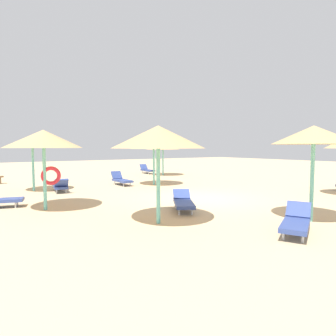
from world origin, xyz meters
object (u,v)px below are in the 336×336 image
Objects in this scene: parasol_4 at (158,137)px; lounger_4 at (183,202)px; parasol_1 at (163,146)px; lounger_6 at (121,180)px; parasol_5 at (32,142)px; lounger_3 at (296,222)px; lounger_1 at (147,170)px; lounger_5 at (60,186)px; parasol_6 at (154,144)px; parasol_2 at (44,140)px; parasol_3 at (314,135)px.

parasol_4 reaches higher than lounger_4.
parasol_1 is 6.89m from lounger_6.
lounger_6 is (4.86, -0.32, -2.27)m from parasol_5.
lounger_6 is at bearing 88.30° from lounger_3.
lounger_1 reaches higher than lounger_5.
parasol_6 reaches higher than lounger_3.
lounger_6 is (5.28, 4.84, -2.25)m from parasol_2.
lounger_5 is (1.07, -1.13, -2.28)m from parasol_5.
parasol_4 is at bearing -107.95° from lounger_6.
lounger_1 is 11.23m from lounger_5.
parasol_3 is 11.79m from lounger_5.
parasol_4 is 8.92m from parasol_6.
lounger_3 is 11.42m from lounger_5.
lounger_4 is (-2.79, -6.66, -2.20)m from parasol_6.
lounger_5 is (-9.22, -4.48, -2.10)m from parasol_1.
parasol_5 is (-2.02, 9.09, 0.01)m from parasol_4.
parasol_1 reaches higher than lounger_6.
lounger_1 is 7.88m from lounger_6.
parasol_2 is at bearing 135.38° from parasol_3.
lounger_4 is (1.73, 1.03, -2.28)m from parasol_4.
lounger_4 is (-2.32, 3.50, -2.35)m from parasol_3.
parasol_2 is 8.75m from lounger_3.
lounger_6 is at bearing 81.81° from lounger_4.
parasol_1 is 13.32m from lounger_4.
parasol_4 reaches higher than lounger_6.
lounger_1 reaches higher than lounger_3.
lounger_5 is (1.50, 4.03, -2.25)m from parasol_2.
parasol_2 is 1.03× the size of parasol_6.
parasol_2 reaches higher than parasol_6.
lounger_1 is (8.05, 14.69, -2.27)m from parasol_4.
parasol_2 is 0.99× the size of parasol_5.
parasol_6 is 1.53× the size of lounger_6.
lounger_5 reaches higher than lounger_3.
parasol_3 is at bearing -31.38° from parasol_4.
lounger_4 is at bearing 30.89° from parasol_4.
parasol_6 reaches higher than lounger_5.
lounger_3 is (4.51, -12.02, -2.28)m from parasol_5.
parasol_2 reaches higher than lounger_5.
lounger_3 is at bearing -107.50° from lounger_1.
parasol_3 is 1.04× the size of parasol_6.
parasol_2 is 15.19m from lounger_1.
lounger_5 is (-4.99, 10.42, -2.34)m from parasol_3.
lounger_4 is (4.17, -2.90, -2.26)m from parasol_2.
parasol_6 is at bearing -116.81° from lounger_1.
parasol_2 is 4.63m from parasol_4.
lounger_4 is at bearing 100.95° from lounger_3.
parasol_2 is 1.51× the size of lounger_5.
parasol_3 reaches higher than parasol_4.
parasol_2 is 5.56m from lounger_4.
parasol_2 is 1.00× the size of parasol_4.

